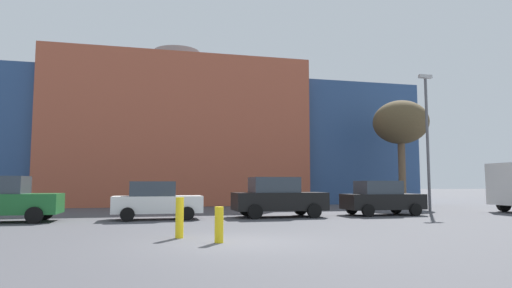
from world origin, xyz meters
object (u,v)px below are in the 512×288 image
(parked_car_1, at_px, (156,200))
(street_lamp, at_px, (427,133))
(parked_car_3, at_px, (381,198))
(bollard_yellow_0, at_px, (219,225))
(parked_car_2, at_px, (278,197))
(parked_car_0, at_px, (2,199))
(bare_tree_0, at_px, (401,123))
(bollard_yellow_1, at_px, (180,218))

(parked_car_1, distance_m, street_lamp, 15.85)
(parked_car_3, height_order, bollard_yellow_0, parked_car_3)
(parked_car_2, height_order, bollard_yellow_0, parked_car_2)
(parked_car_1, bearing_deg, parked_car_2, 0.00)
(parked_car_1, xyz_separation_m, bollard_yellow_0, (1.57, -8.25, -0.36))
(parked_car_0, bearing_deg, bare_tree_0, 16.91)
(parked_car_2, distance_m, bollard_yellow_0, 9.22)
(bollard_yellow_0, distance_m, street_lamp, 17.55)
(parked_car_2, relative_size, bare_tree_0, 0.59)
(parked_car_1, xyz_separation_m, bare_tree_0, (16.79, 7.00, 4.97))
(parked_car_2, xyz_separation_m, street_lamp, (9.63, 1.91, 3.57))
(bollard_yellow_0, bearing_deg, bare_tree_0, 45.06)
(parked_car_0, distance_m, bollard_yellow_0, 11.37)
(parked_car_1, height_order, parked_car_2, parked_car_2)
(parked_car_1, relative_size, parked_car_3, 0.98)
(street_lamp, bearing_deg, bollard_yellow_0, -143.49)
(parked_car_3, xyz_separation_m, street_lamp, (4.15, 1.91, 3.65))
(parked_car_2, height_order, street_lamp, street_lamp)
(parked_car_2, bearing_deg, parked_car_3, -0.00)
(bollard_yellow_0, height_order, bollard_yellow_1, bollard_yellow_1)
(parked_car_0, height_order, parked_car_1, parked_car_0)
(parked_car_2, distance_m, street_lamp, 10.45)
(parked_car_3, bearing_deg, parked_car_2, 180.00)
(parked_car_3, height_order, street_lamp, street_lamp)
(bollard_yellow_1, bearing_deg, bare_tree_0, 40.79)
(parked_car_0, xyz_separation_m, parked_car_1, (6.25, 0.00, -0.11))
(parked_car_1, height_order, bollard_yellow_0, parked_car_1)
(parked_car_1, distance_m, bollard_yellow_1, 7.00)
(parked_car_3, xyz_separation_m, bare_tree_0, (5.64, 7.00, 4.95))
(parked_car_3, bearing_deg, bare_tree_0, 51.18)
(parked_car_2, bearing_deg, parked_car_0, -180.00)
(bollard_yellow_1, bearing_deg, parked_car_2, 53.94)
(parked_car_0, xyz_separation_m, parked_car_2, (11.91, 0.00, -0.00))
(parked_car_2, xyz_separation_m, bare_tree_0, (11.12, 7.00, 4.87))
(parked_car_0, xyz_separation_m, parked_car_3, (17.40, 0.00, -0.09))
(parked_car_0, bearing_deg, bollard_yellow_1, -45.56)
(bollard_yellow_0, bearing_deg, street_lamp, 36.51)
(parked_car_0, bearing_deg, bollard_yellow_0, -46.54)
(parked_car_1, bearing_deg, bare_tree_0, 22.65)
(parked_car_2, bearing_deg, parked_car_1, 180.00)
(parked_car_1, xyz_separation_m, parked_car_2, (5.67, 0.00, 0.10))
(bare_tree_0, bearing_deg, parked_car_1, -157.35)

